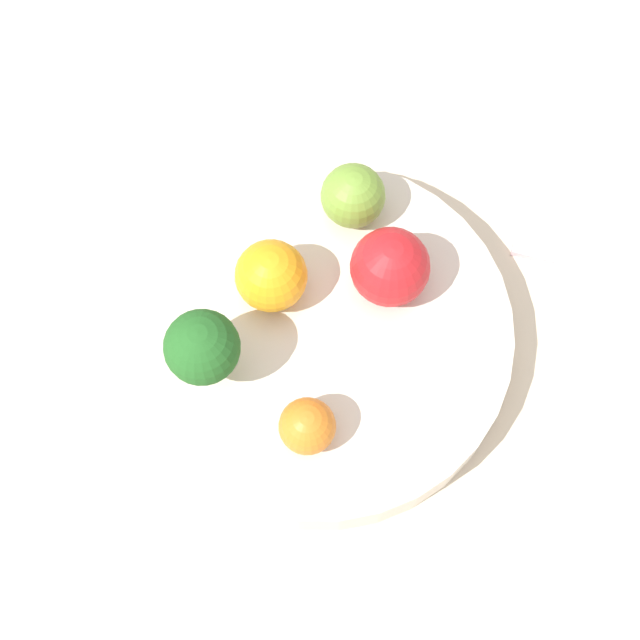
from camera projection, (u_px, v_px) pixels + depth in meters
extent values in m
plane|color=gray|center=(320.00, 355.00, 0.65)|extent=(6.00, 6.00, 0.00)
cube|color=beige|center=(320.00, 350.00, 0.64)|extent=(1.20, 1.20, 0.02)
cylinder|color=silver|center=(320.00, 335.00, 0.61)|extent=(0.26, 0.26, 0.04)
cylinder|color=#99C17A|center=(208.00, 363.00, 0.57)|extent=(0.02, 0.02, 0.02)
sphere|color=#236023|center=(202.00, 347.00, 0.55)|extent=(0.05, 0.05, 0.05)
sphere|color=red|center=(390.00, 267.00, 0.58)|extent=(0.05, 0.05, 0.05)
sphere|color=olive|center=(353.00, 196.00, 0.61)|extent=(0.04, 0.04, 0.04)
sphere|color=orange|center=(303.00, 426.00, 0.55)|extent=(0.04, 0.04, 0.04)
sphere|color=orange|center=(271.00, 276.00, 0.58)|extent=(0.05, 0.05, 0.05)
cube|color=beige|center=(616.00, 215.00, 0.67)|extent=(0.16, 0.13, 0.01)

